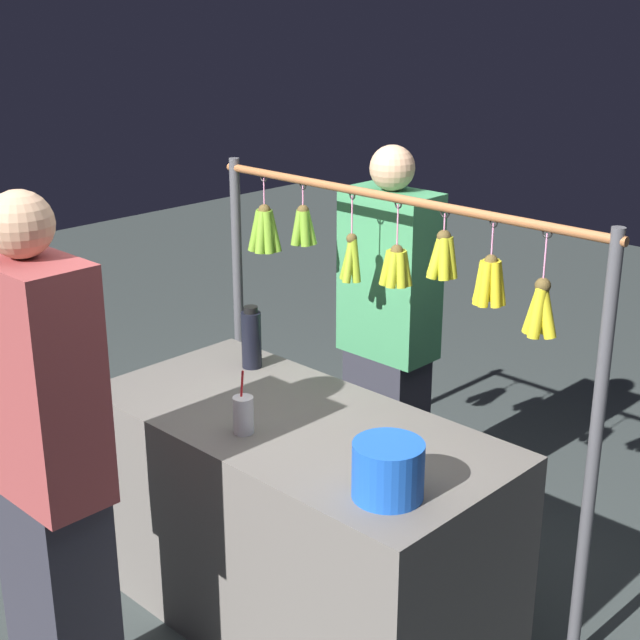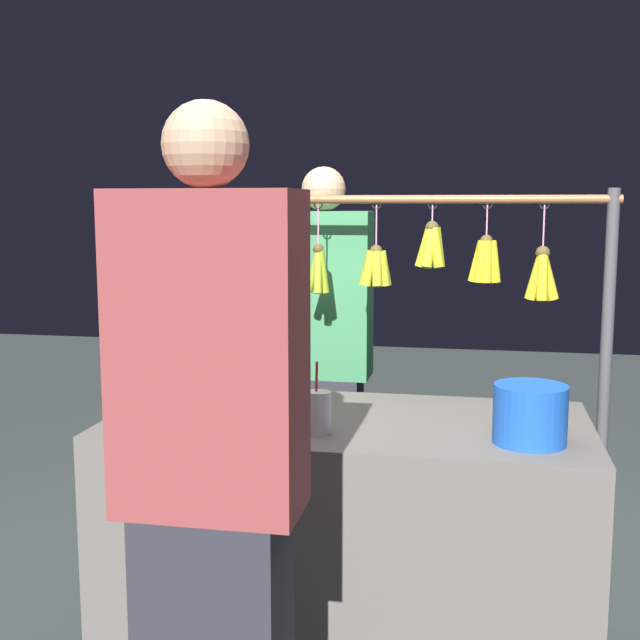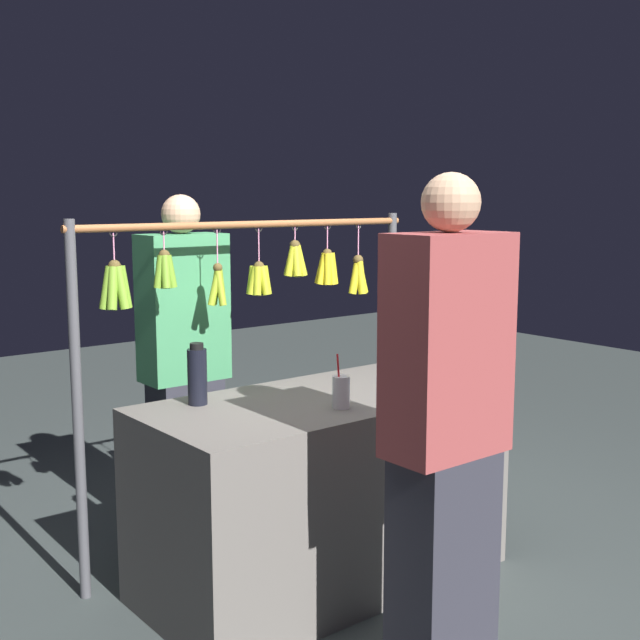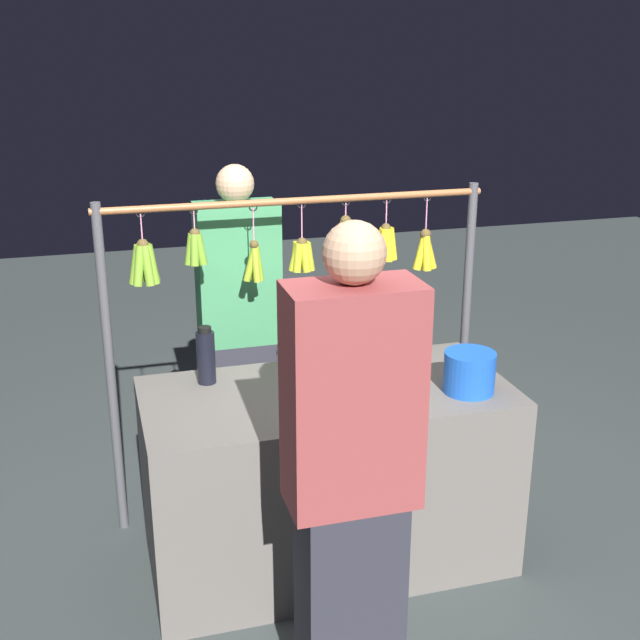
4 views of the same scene
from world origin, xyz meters
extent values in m
plane|color=#394140|center=(0.00, 0.00, 0.00)|extent=(12.00, 12.00, 0.00)
cube|color=#66605B|center=(0.00, 0.00, 0.41)|extent=(1.55, 0.75, 0.82)
cylinder|color=#4C4C51|center=(-0.87, -0.50, 0.79)|extent=(0.04, 0.04, 1.57)
cylinder|color=#4C4C51|center=(0.87, -0.50, 0.79)|extent=(0.04, 0.04, 1.57)
cylinder|color=#9E6038|center=(0.00, -0.50, 1.53)|extent=(1.80, 0.03, 0.03)
torus|color=black|center=(-0.63, -0.50, 1.51)|extent=(0.04, 0.01, 0.04)
cylinder|color=pink|center=(-0.63, -0.50, 1.43)|extent=(0.01, 0.01, 0.17)
sphere|color=brown|center=(-0.63, -0.50, 1.34)|extent=(0.05, 0.05, 0.05)
cylinder|color=gold|center=(-0.61, -0.50, 1.25)|extent=(0.08, 0.04, 0.18)
cylinder|color=gold|center=(-0.63, -0.48, 1.25)|extent=(0.04, 0.07, 0.18)
cylinder|color=gold|center=(-0.65, -0.50, 1.25)|extent=(0.09, 0.04, 0.18)
cylinder|color=gold|center=(-0.64, -0.52, 1.25)|extent=(0.04, 0.08, 0.18)
torus|color=black|center=(-0.43, -0.50, 1.51)|extent=(0.04, 0.01, 0.04)
cylinder|color=pink|center=(-0.43, -0.50, 1.45)|extent=(0.01, 0.01, 0.13)
sphere|color=brown|center=(-0.43, -0.50, 1.38)|extent=(0.05, 0.05, 0.05)
cylinder|color=yellow|center=(-0.40, -0.50, 1.31)|extent=(0.07, 0.04, 0.16)
cylinder|color=yellow|center=(-0.41, -0.48, 1.31)|extent=(0.05, 0.05, 0.16)
cylinder|color=yellow|center=(-0.44, -0.47, 1.31)|extent=(0.04, 0.05, 0.16)
cylinder|color=yellow|center=(-0.46, -0.49, 1.31)|extent=(0.05, 0.04, 0.16)
cylinder|color=yellow|center=(-0.46, -0.51, 1.31)|extent=(0.06, 0.04, 0.16)
cylinder|color=yellow|center=(-0.44, -0.53, 1.31)|extent=(0.04, 0.06, 0.16)
cylinder|color=yellow|center=(-0.41, -0.53, 1.31)|extent=(0.06, 0.06, 0.16)
torus|color=black|center=(-0.23, -0.50, 1.51)|extent=(0.04, 0.01, 0.04)
cylinder|color=pink|center=(-0.23, -0.50, 1.47)|extent=(0.01, 0.01, 0.08)
sphere|color=brown|center=(-0.23, -0.50, 1.43)|extent=(0.05, 0.05, 0.05)
cylinder|color=gold|center=(-0.21, -0.50, 1.35)|extent=(0.08, 0.04, 0.15)
cylinder|color=gold|center=(-0.22, -0.48, 1.35)|extent=(0.05, 0.07, 0.16)
cylinder|color=gold|center=(-0.25, -0.48, 1.35)|extent=(0.06, 0.06, 0.16)
cylinder|color=gold|center=(-0.25, -0.51, 1.35)|extent=(0.06, 0.05, 0.15)
cylinder|color=gold|center=(-0.23, -0.52, 1.35)|extent=(0.05, 0.08, 0.16)
torus|color=black|center=(-0.02, -0.50, 1.51)|extent=(0.04, 0.01, 0.04)
cylinder|color=pink|center=(-0.02, -0.50, 1.43)|extent=(0.01, 0.01, 0.17)
sphere|color=brown|center=(-0.02, -0.50, 1.34)|extent=(0.05, 0.05, 0.05)
cylinder|color=#AFB825|center=(0.01, -0.50, 1.27)|extent=(0.07, 0.04, 0.14)
cylinder|color=#AFB825|center=(0.00, -0.48, 1.27)|extent=(0.05, 0.05, 0.14)
cylinder|color=#AFB825|center=(-0.03, -0.47, 1.27)|extent=(0.04, 0.06, 0.14)
cylinder|color=#AFB825|center=(-0.05, -0.49, 1.27)|extent=(0.05, 0.04, 0.14)
cylinder|color=#AFB825|center=(-0.05, -0.51, 1.27)|extent=(0.06, 0.05, 0.14)
cylinder|color=#AFB825|center=(-0.03, -0.53, 1.27)|extent=(0.04, 0.06, 0.14)
cylinder|color=#AFB825|center=(0.00, -0.52, 1.27)|extent=(0.05, 0.05, 0.14)
torus|color=black|center=(0.20, -0.50, 1.51)|extent=(0.04, 0.02, 0.04)
cylinder|color=pink|center=(0.20, -0.50, 1.43)|extent=(0.01, 0.01, 0.17)
sphere|color=brown|center=(0.20, -0.50, 1.35)|extent=(0.04, 0.04, 0.04)
cylinder|color=#93AF28|center=(0.21, -0.50, 1.26)|extent=(0.08, 0.04, 0.17)
cylinder|color=#93AF28|center=(0.20, -0.48, 1.26)|extent=(0.04, 0.07, 0.17)
cylinder|color=#93AF28|center=(0.18, -0.50, 1.26)|extent=(0.05, 0.03, 0.17)
cylinder|color=#93AF28|center=(0.20, -0.52, 1.26)|extent=(0.04, 0.07, 0.17)
torus|color=black|center=(0.46, -0.50, 1.51)|extent=(0.04, 0.01, 0.04)
cylinder|color=pink|center=(0.46, -0.50, 1.46)|extent=(0.01, 0.01, 0.10)
sphere|color=brown|center=(0.46, -0.50, 1.41)|extent=(0.05, 0.05, 0.05)
cylinder|color=#70A32C|center=(0.48, -0.50, 1.34)|extent=(0.06, 0.04, 0.14)
cylinder|color=#70A32C|center=(0.47, -0.48, 1.34)|extent=(0.05, 0.06, 0.15)
cylinder|color=#70A32C|center=(0.44, -0.49, 1.34)|extent=(0.06, 0.05, 0.15)
cylinder|color=#70A32C|center=(0.44, -0.51, 1.34)|extent=(0.06, 0.05, 0.15)
cylinder|color=#70A32C|center=(0.47, -0.52, 1.34)|extent=(0.04, 0.07, 0.15)
torus|color=black|center=(0.69, -0.50, 1.51)|extent=(0.04, 0.01, 0.04)
cylinder|color=pink|center=(0.69, -0.50, 1.45)|extent=(0.01, 0.01, 0.13)
sphere|color=brown|center=(0.69, -0.50, 1.38)|extent=(0.05, 0.05, 0.05)
cylinder|color=#72A32B|center=(0.72, -0.50, 1.29)|extent=(0.07, 0.04, 0.18)
cylinder|color=#72A32B|center=(0.71, -0.48, 1.29)|extent=(0.07, 0.07, 0.18)
cylinder|color=#72A32B|center=(0.68, -0.47, 1.29)|extent=(0.05, 0.07, 0.18)
cylinder|color=#72A32B|center=(0.66, -0.49, 1.29)|extent=(0.06, 0.05, 0.18)
cylinder|color=#72A32B|center=(0.66, -0.52, 1.29)|extent=(0.07, 0.06, 0.18)
cylinder|color=#72A32B|center=(0.69, -0.53, 1.29)|extent=(0.04, 0.08, 0.18)
cylinder|color=#72A32B|center=(0.71, -0.53, 1.29)|extent=(0.07, 0.07, 0.18)
cylinder|color=black|center=(0.48, -0.22, 0.94)|extent=(0.08, 0.08, 0.23)
cylinder|color=black|center=(0.48, -0.22, 1.06)|extent=(0.06, 0.06, 0.02)
cylinder|color=blue|center=(-0.57, 0.17, 0.91)|extent=(0.21, 0.21, 0.17)
cylinder|color=silver|center=(0.06, 0.19, 0.89)|extent=(0.07, 0.07, 0.13)
cylinder|color=red|center=(0.07, 0.19, 0.93)|extent=(0.01, 0.03, 0.22)
cube|color=#2D2D38|center=(0.23, -0.77, 0.40)|extent=(0.32, 0.21, 0.79)
cube|color=#3F8C59|center=(0.23, -0.77, 1.14)|extent=(0.40, 0.21, 0.69)
sphere|color=tan|center=(0.23, -0.77, 1.58)|extent=(0.18, 0.18, 0.18)
cube|color=#2D2D38|center=(0.18, 0.86, 0.41)|extent=(0.33, 0.22, 0.83)
cube|color=#993F3F|center=(0.18, 0.86, 1.19)|extent=(0.41, 0.22, 0.72)
sphere|color=tan|center=(0.18, 0.86, 1.64)|extent=(0.19, 0.19, 0.19)
camera|label=1|loc=(-2.11, 2.05, 2.23)|focal=52.18mm
camera|label=2|loc=(-0.40, 2.55, 1.51)|focal=45.55mm
camera|label=3|loc=(2.13, 2.64, 1.66)|focal=46.28mm
camera|label=4|loc=(0.90, 3.03, 2.23)|focal=46.02mm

